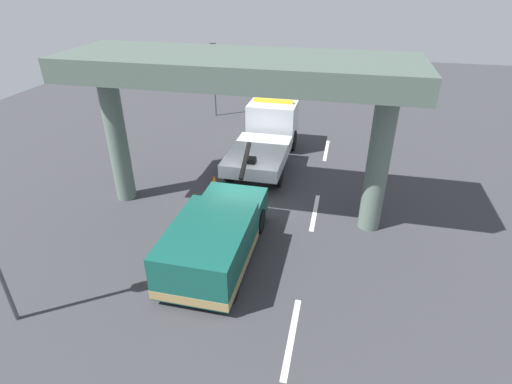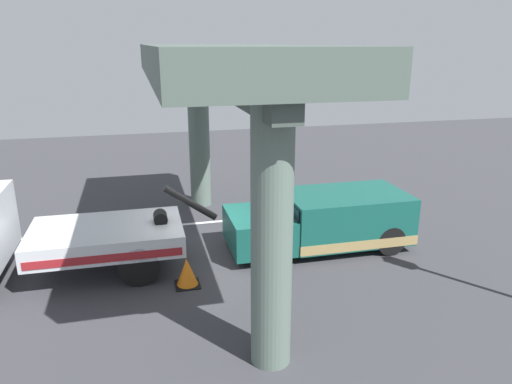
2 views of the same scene
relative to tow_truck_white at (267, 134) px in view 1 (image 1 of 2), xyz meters
The scene contains 9 objects.
ground_plane 4.69m from the tow_truck_white, behind, with size 60.00×40.00×0.10m, color #38383D.
lane_stripe_west 10.94m from the tow_truck_white, 165.30° to the right, with size 2.60×0.16×0.01m, color silver.
lane_stripe_mid 5.43m from the tow_truck_white, 148.59° to the right, with size 2.60×0.16×0.01m, color silver.
lane_stripe_east 3.35m from the tow_truck_white, 61.79° to the right, with size 2.60×0.16×0.01m, color silver.
tow_truck_white is the anchor object (origin of this frame).
towed_van_green 8.04m from the tow_truck_white, behind, with size 5.21×2.24×1.58m.
overpass_structure 6.21m from the tow_truck_white, behind, with size 3.60×11.39×5.67m.
traffic_light_far 7.26m from the tow_truck_white, 38.30° to the left, with size 0.39×0.32×4.26m.
traffic_cone_orange 4.16m from the tow_truck_white, 159.75° to the left, with size 0.60×0.60×0.71m.
Camera 1 is at (-13.01, -3.45, 8.05)m, focal length 28.25 mm.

